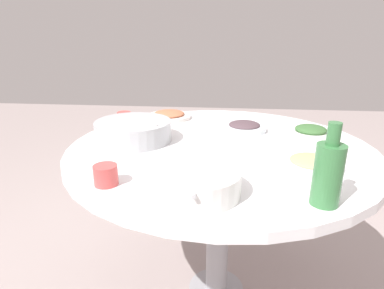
% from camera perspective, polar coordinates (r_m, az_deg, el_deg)
% --- Properties ---
extents(round_dining_table, '(1.23, 1.23, 0.76)m').
position_cam_1_polar(round_dining_table, '(1.36, 4.89, -3.40)').
color(round_dining_table, '#99999E').
rests_on(round_dining_table, ground).
extents(rice_bowl, '(0.32, 0.32, 0.09)m').
position_cam_1_polar(rice_bowl, '(1.39, -10.25, 2.43)').
color(rice_bowl, '#B2B5BA').
rests_on(rice_bowl, round_dining_table).
extents(soup_bowl, '(0.27, 0.25, 0.07)m').
position_cam_1_polar(soup_bowl, '(0.93, 0.94, -6.74)').
color(soup_bowl, white).
rests_on(soup_bowl, round_dining_table).
extents(dish_eggplant, '(0.20, 0.20, 0.04)m').
position_cam_1_polar(dish_eggplant, '(1.53, 9.16, 3.07)').
color(dish_eggplant, silver).
rests_on(dish_eggplant, round_dining_table).
extents(dish_greens, '(0.20, 0.20, 0.05)m').
position_cam_1_polar(dish_greens, '(1.53, 20.08, 2.14)').
color(dish_greens, white).
rests_on(dish_greens, round_dining_table).
extents(dish_tofu_braise, '(0.23, 0.23, 0.04)m').
position_cam_1_polar(dish_tofu_braise, '(1.74, -4.04, 5.14)').
color(dish_tofu_braise, silver).
rests_on(dish_tofu_braise, round_dining_table).
extents(dish_noodles, '(0.20, 0.20, 0.03)m').
position_cam_1_polar(dish_noodles, '(1.19, 20.42, -3.02)').
color(dish_noodles, silver).
rests_on(dish_noodles, round_dining_table).
extents(green_bottle, '(0.08, 0.08, 0.23)m').
position_cam_1_polar(green_bottle, '(0.92, 22.75, -4.56)').
color(green_bottle, '#387741').
rests_on(green_bottle, round_dining_table).
extents(tea_cup_near, '(0.07, 0.07, 0.06)m').
position_cam_1_polar(tea_cup_near, '(1.65, -11.80, 4.53)').
color(tea_cup_near, '#C04946').
rests_on(tea_cup_near, round_dining_table).
extents(tea_cup_far, '(0.07, 0.07, 0.06)m').
position_cam_1_polar(tea_cup_far, '(1.02, -14.89, -5.19)').
color(tea_cup_far, '#D04C4A').
rests_on(tea_cup_far, round_dining_table).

